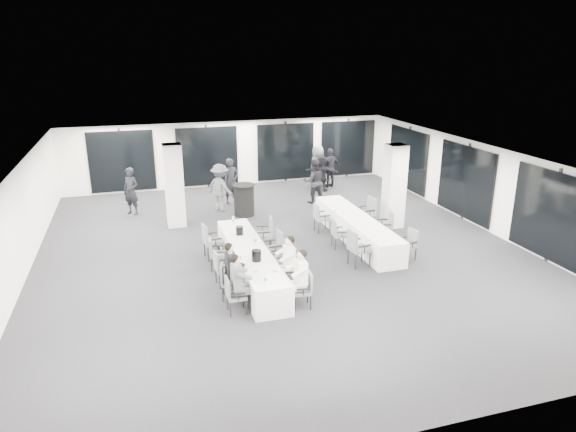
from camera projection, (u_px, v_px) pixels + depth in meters
The scene contains 42 objects.
room at pixel (298, 194), 16.23m from camera, with size 14.04×16.04×2.84m.
column_left at pixel (174, 186), 17.12m from camera, with size 0.60×0.60×2.80m, color silver.
column_right at pixel (394, 186), 17.04m from camera, with size 0.60×0.60×2.80m, color silver.
banquet_table_main at pixel (250, 262), 13.61m from camera, with size 0.90×5.00×0.75m, color white.
banquet_table_side at pixel (356, 228), 16.12m from camera, with size 0.90×5.00×0.75m, color white.
cocktail_table at pixel (244, 200), 18.42m from camera, with size 0.82×0.82×1.14m.
chair_main_left_near at pixel (233, 293), 11.61m from camera, with size 0.44×0.50×0.87m.
chair_main_left_second at pixel (227, 279), 12.29m from camera, with size 0.53×0.56×0.87m.
chair_main_left_mid at pixel (222, 266), 12.97m from camera, with size 0.50×0.55×0.91m.
chair_main_left_fourth at pixel (215, 252), 13.95m from camera, with size 0.51×0.55×0.88m.
chair_main_left_far at pixel (210, 239), 14.63m from camera, with size 0.57×0.61×1.02m.
chair_main_right_near at pixel (305, 288), 11.90m from camera, with size 0.49×0.52×0.86m.
chair_main_right_second at pixel (293, 271), 12.74m from camera, with size 0.49×0.53×0.88m.
chair_main_right_mid at pixel (283, 256), 13.56m from camera, with size 0.50×0.55×0.94m.
chair_main_right_fourth at pixel (275, 246), 14.24m from camera, with size 0.52×0.57×0.96m.
chair_main_right_far at pixel (266, 232), 15.20m from camera, with size 0.60×0.64×1.03m.
chair_side_left_near at pixel (357, 246), 14.09m from camera, with size 0.58×0.63×1.04m.
chair_side_left_mid at pixel (337, 232), 15.43m from camera, with size 0.48×0.52×0.88m.
chair_side_left_far at pixel (320, 216), 16.78m from camera, with size 0.48×0.54×0.94m.
chair_side_right_near at pixel (409, 242), 14.64m from camera, with size 0.51×0.55×0.88m.
chair_side_right_mid at pixel (386, 224), 15.92m from camera, with size 0.60×0.63×0.98m.
chair_side_right_far at pixel (368, 211), 17.15m from camera, with size 0.58×0.63×1.04m.
seated_guest_a at pixel (240, 280), 11.56m from camera, with size 0.50×0.38×1.44m.
seated_guest_b at pixel (233, 267), 12.22m from camera, with size 0.50×0.38×1.44m.
seated_guest_c at pixel (298, 275), 11.76m from camera, with size 0.50×0.38×1.44m.
seated_guest_d at pixel (287, 260), 12.61m from camera, with size 0.50×0.38×1.44m.
standing_guest_a at pixel (231, 178), 19.73m from camera, with size 0.73×0.59×2.00m, color black.
standing_guest_b at pixel (314, 178), 19.80m from camera, with size 0.94×0.58×1.96m, color black.
standing_guest_c at pixel (220, 184), 18.83m from camera, with size 1.29×0.66×2.00m, color #515458.
standing_guest_d at pixel (330, 165), 22.06m from camera, with size 1.13×0.63×1.93m, color black.
standing_guest_e at pixel (318, 164), 21.81m from camera, with size 1.01×0.62×2.10m, color #515458.
standing_guest_f at pixel (321, 171), 21.49m from camera, with size 1.59×0.61×1.74m, color black.
standing_guest_g at pixel (131, 188), 18.43m from camera, with size 0.71×0.57×1.95m, color black.
ice_bucket_near at pixel (256, 256), 12.69m from camera, with size 0.24×0.24×0.27m, color black.
ice_bucket_far at pixel (240, 231), 14.47m from camera, with size 0.21×0.21×0.24m, color black.
water_bottle_a at pixel (265, 278), 11.52m from camera, with size 0.07×0.07×0.21m, color silver.
water_bottle_b at pixel (255, 239), 13.82m from camera, with size 0.08×0.08×0.24m, color silver.
water_bottle_c at pixel (233, 220), 15.43m from camera, with size 0.07×0.07×0.22m, color silver.
plate_a at pixel (256, 271), 12.11m from camera, with size 0.19×0.19×0.03m.
plate_b at pixel (275, 271), 12.10m from camera, with size 0.20×0.20×0.03m.
plate_c at pixel (259, 254), 13.09m from camera, with size 0.22×0.22×0.03m.
wine_glass at pixel (283, 278), 11.46m from camera, with size 0.07×0.07×0.19m.
Camera 1 is at (-3.95, -13.76, 5.80)m, focal length 32.00 mm.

